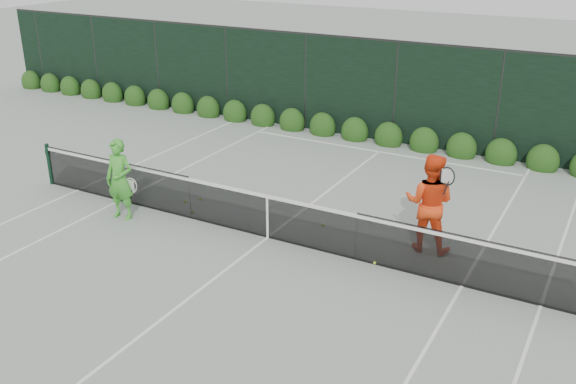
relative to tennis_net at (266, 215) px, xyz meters
The scene contains 8 objects.
ground 0.53m from the tennis_net, ahead, with size 80.00×80.00×0.00m, color gray.
tennis_net is the anchor object (origin of this frame).
player_woman 3.45m from the tennis_net, 168.55° to the right, with size 0.71×0.51×1.83m.
player_man 3.33m from the tennis_net, 19.85° to the left, with size 1.05×0.85×2.04m.
court_lines 0.53m from the tennis_net, ahead, with size 11.03×23.83×0.01m.
windscreen_fence 2.88m from the tennis_net, 89.49° to the right, with size 32.00×21.07×3.06m.
hedge_row 7.16m from the tennis_net, 89.80° to the left, with size 31.66×0.65×0.94m.
tennis_balls 1.10m from the tennis_net, 143.32° to the left, with size 5.13×1.12×0.07m.
Camera 1 is at (6.23, -10.43, 6.06)m, focal length 40.00 mm.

